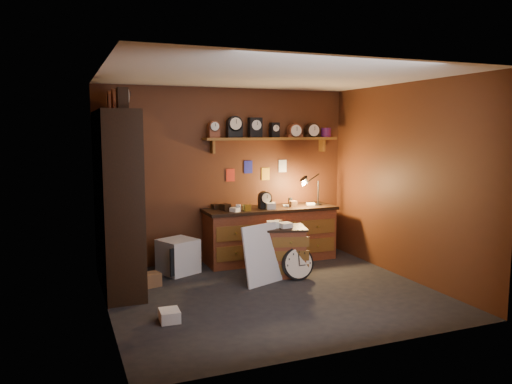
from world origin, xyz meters
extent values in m
plane|color=black|center=(0.00, 0.00, 0.00)|extent=(4.00, 4.00, 0.00)
cube|color=#552A14|center=(0.00, 1.80, 1.35)|extent=(4.00, 0.02, 2.70)
cube|color=#552A14|center=(0.00, -1.80, 1.35)|extent=(4.00, 0.02, 2.70)
cube|color=#552A14|center=(-2.00, 0.00, 1.35)|extent=(0.02, 3.60, 2.70)
cube|color=#552A14|center=(2.00, 0.00, 1.35)|extent=(0.02, 3.60, 2.70)
cube|color=beige|center=(0.00, 0.00, 2.70)|extent=(4.00, 3.60, 0.02)
cube|color=brown|center=(0.70, 1.65, 1.92)|extent=(2.20, 0.30, 0.04)
cube|color=brown|center=(-0.25, 1.72, 1.80)|extent=(0.04, 0.16, 0.20)
cube|color=brown|center=(1.65, 1.72, 1.80)|extent=(0.04, 0.16, 0.20)
cylinder|color=#B21419|center=(1.68, 1.65, 2.02)|extent=(0.16, 0.16, 0.15)
cube|color=red|center=(0.15, 1.79, 1.35)|extent=(0.14, 0.01, 0.20)
cube|color=navy|center=(0.45, 1.79, 1.47)|extent=(0.14, 0.01, 0.20)
cube|color=orange|center=(0.75, 1.79, 1.35)|extent=(0.14, 0.01, 0.20)
cube|color=silver|center=(1.05, 1.79, 1.47)|extent=(0.14, 0.01, 0.20)
cube|color=black|center=(-1.98, 0.98, 1.15)|extent=(0.03, 1.60, 2.30)
cube|color=black|center=(-1.75, 0.20, 1.15)|extent=(0.45, 0.03, 2.30)
cube|color=black|center=(-1.75, 1.76, 1.15)|extent=(0.45, 0.03, 2.30)
cube|color=black|center=(-1.75, 0.98, 0.05)|extent=(0.43, 1.54, 0.03)
cube|color=black|center=(-1.75, 0.98, 0.55)|extent=(0.43, 1.54, 0.03)
cube|color=black|center=(-1.75, 0.98, 1.00)|extent=(0.43, 1.54, 0.03)
cube|color=black|center=(-1.75, 0.98, 1.45)|extent=(0.43, 1.54, 0.03)
cube|color=black|center=(-1.75, 0.98, 1.90)|extent=(0.43, 1.54, 0.03)
cube|color=black|center=(-1.75, 0.98, 2.28)|extent=(0.43, 1.54, 0.03)
cube|color=brown|center=(0.61, 1.48, 0.40)|extent=(2.04, 0.60, 0.80)
cube|color=black|center=(0.61, 1.48, 0.82)|extent=(2.10, 0.66, 0.05)
cube|color=brown|center=(0.61, 1.18, 0.40)|extent=(1.96, 0.02, 0.52)
cylinder|color=black|center=(1.43, 1.43, 0.86)|extent=(0.12, 0.12, 0.02)
cylinder|color=black|center=(1.43, 1.43, 1.05)|extent=(0.02, 0.02, 0.38)
cylinder|color=black|center=(1.31, 1.40, 1.29)|extent=(0.27, 0.09, 0.14)
cone|color=black|center=(1.17, 1.37, 1.25)|extent=(0.18, 0.14, 0.18)
cube|color=brown|center=(0.47, 0.68, 0.33)|extent=(0.68, 0.62, 0.67)
cube|color=black|center=(0.47, 0.68, 0.68)|extent=(0.73, 0.67, 0.03)
cube|color=brown|center=(0.47, 0.43, 0.33)|extent=(0.50, 0.16, 0.57)
cylinder|color=black|center=(0.56, 0.41, 0.22)|extent=(0.46, 0.15, 0.46)
cylinder|color=#FFEBCB|center=(0.56, 0.37, 0.23)|extent=(0.40, 0.09, 0.40)
cube|color=black|center=(0.56, 0.36, 0.29)|extent=(0.01, 0.04, 0.15)
cube|color=black|center=(0.61, 0.36, 0.20)|extent=(0.10, 0.01, 0.01)
cube|color=silver|center=(0.04, 0.42, 0.00)|extent=(0.64, 0.39, 0.82)
cube|color=silver|center=(-0.90, 1.33, 0.25)|extent=(0.63, 0.63, 0.49)
cube|color=black|center=(-0.90, 1.08, 0.25)|extent=(0.38, 0.18, 0.39)
cube|color=brown|center=(-1.65, 0.67, 0.09)|extent=(0.31, 0.27, 0.17)
cube|color=white|center=(-1.41, -0.46, 0.06)|extent=(0.22, 0.26, 0.13)
cube|color=brown|center=(-1.38, 0.84, 0.09)|extent=(0.28, 0.25, 0.18)
camera|label=1|loc=(-2.45, -5.62, 2.06)|focal=35.00mm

